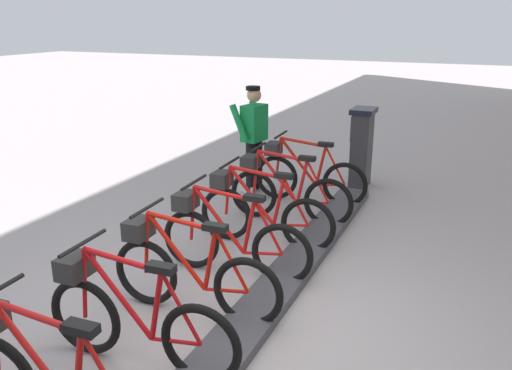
# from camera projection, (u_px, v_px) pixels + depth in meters

# --- Properties ---
(ground_plane) EXTENTS (60.00, 60.00, 0.00)m
(ground_plane) POSITION_uv_depth(u_px,v_px,m) (239.00, 340.00, 4.55)
(ground_plane) COLOR #B0A6A6
(dock_rail_base) EXTENTS (0.44, 8.47, 0.10)m
(dock_rail_base) POSITION_uv_depth(u_px,v_px,m) (239.00, 335.00, 4.53)
(dock_rail_base) COLOR #47474C
(dock_rail_base) RESTS_ON ground
(payment_kiosk) EXTENTS (0.36, 0.52, 1.28)m
(payment_kiosk) POSITION_uv_depth(u_px,v_px,m) (361.00, 146.00, 8.52)
(payment_kiosk) COLOR #38383D
(payment_kiosk) RESTS_ON ground
(bike_docked_0) EXTENTS (1.72, 0.54, 1.02)m
(bike_docked_0) POSITION_uv_depth(u_px,v_px,m) (305.00, 174.00, 7.82)
(bike_docked_0) COLOR black
(bike_docked_0) RESTS_ON ground
(bike_docked_1) EXTENTS (1.72, 0.54, 1.02)m
(bike_docked_1) POSITION_uv_depth(u_px,v_px,m) (285.00, 191.00, 7.08)
(bike_docked_1) COLOR black
(bike_docked_1) RESTS_ON ground
(bike_docked_2) EXTENTS (1.72, 0.54, 1.02)m
(bike_docked_2) POSITION_uv_depth(u_px,v_px,m) (260.00, 211.00, 6.33)
(bike_docked_2) COLOR black
(bike_docked_2) RESTS_ON ground
(bike_docked_3) EXTENTS (1.72, 0.54, 1.02)m
(bike_docked_3) POSITION_uv_depth(u_px,v_px,m) (229.00, 237.00, 5.59)
(bike_docked_3) COLOR black
(bike_docked_3) RESTS_ON ground
(bike_docked_4) EXTENTS (1.72, 0.54, 1.02)m
(bike_docked_4) POSITION_uv_depth(u_px,v_px,m) (187.00, 271.00, 4.85)
(bike_docked_4) COLOR black
(bike_docked_4) RESTS_ON ground
(bike_docked_5) EXTENTS (1.72, 0.54, 1.02)m
(bike_docked_5) POSITION_uv_depth(u_px,v_px,m) (131.00, 318.00, 4.10)
(bike_docked_5) COLOR black
(bike_docked_5) RESTS_ON ground
(worker_near_rack) EXTENTS (0.54, 0.67, 1.66)m
(worker_near_rack) POSITION_uv_depth(u_px,v_px,m) (254.00, 135.00, 8.18)
(worker_near_rack) COLOR white
(worker_near_rack) RESTS_ON ground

